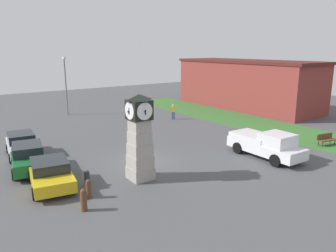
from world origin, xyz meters
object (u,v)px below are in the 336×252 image
Objects in this scene: bench at (326,139)px; car_near_tower at (28,157)px; car_navy_sedan at (22,145)px; bollard_far_row at (87,178)px; clock_tower at (140,138)px; street_lamp_near_road at (66,82)px; pickup_truck at (266,144)px; car_by_building at (51,174)px; pedestrian_near_bench at (173,111)px; bollard_near_tower at (84,200)px; bollard_mid_row at (88,189)px.

car_near_tower is at bearing -111.15° from bench.
bollard_far_row is at bearing 12.92° from car_navy_sedan.
clock_tower is 20.94m from street_lamp_near_road.
car_navy_sedan reaches higher than bench.
pickup_truck is 3.24× the size of bench.
street_lamp_near_road reaches higher than car_by_building.
clock_tower is at bearing -42.63° from pedestrian_near_bench.
car_by_building is at bearing -173.15° from bollard_near_tower.
pickup_truck reaches higher than bollard_mid_row.
car_navy_sedan is at bearing -172.21° from bollard_mid_row.
bollard_far_row is 12.03m from pickup_truck.
car_near_tower is 0.81× the size of pickup_truck.
bollard_far_row is (-2.57, 1.18, -0.09)m from bollard_near_tower.
bollard_mid_row is (-1.13, 0.68, -0.05)m from bollard_near_tower.
street_lamp_near_road is (-12.45, 7.33, 2.89)m from car_navy_sedan.
bollard_near_tower is 0.26× the size of car_by_building.
car_near_tower is 2.80× the size of pedestrian_near_bench.
car_near_tower is 21.24m from bench.
bench is at bearing 79.61° from bollard_far_row.
street_lamp_near_road is at bearing 149.50° from car_navy_sedan.
clock_tower is at bearing 101.30° from bollard_mid_row.
pedestrian_near_bench is at bearing 128.83° from bollard_far_row.
car_navy_sedan is 14.74m from street_lamp_near_road.
car_by_building is at bearing -102.52° from bench.
bollard_near_tower is at bearing -47.59° from pedestrian_near_bench.
clock_tower reaches higher than pedestrian_near_bench.
bollard_far_row is at bearing 56.95° from car_by_building.
pedestrian_near_bench is at bearing -164.43° from bench.
car_navy_sedan reaches higher than pedestrian_near_bench.
bench is at bearing 77.48° from car_by_building.
car_near_tower is (-4.40, -1.99, 0.34)m from bollard_far_row.
bollard_near_tower is 2.83m from bollard_far_row.
pickup_truck is 6.11m from bench.
pickup_truck is (-0.18, 12.95, 0.38)m from bollard_near_tower.
bench is at bearing 81.78° from pickup_truck.
pedestrian_near_bench reaches higher than bollard_far_row.
street_lamp_near_road is (-23.21, -12.20, 3.15)m from bench.
pickup_truck reaches higher than car_near_tower.
bollard_far_row is 1.94m from car_by_building.
bollard_near_tower is at bearing -16.78° from street_lamp_near_road.
bollard_far_row is (-1.44, 0.50, -0.04)m from bollard_mid_row.
pickup_truck is (2.39, 11.78, 0.47)m from bollard_far_row.
street_lamp_near_road is at bearing -137.17° from pedestrian_near_bench.
clock_tower is 1.19× the size of car_navy_sedan.
street_lamp_near_road is (-20.72, 2.74, 1.30)m from clock_tower.
bollard_near_tower is 10.09m from car_navy_sedan.
clock_tower is 1.11× the size of car_near_tower.
bollard_far_row is at bearing 161.02° from bollard_mid_row.
car_near_tower is (-5.17, -4.86, -1.59)m from clock_tower.
clock_tower is 0.90× the size of pickup_truck.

